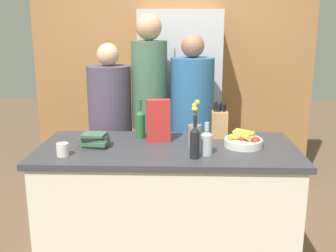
{
  "coord_description": "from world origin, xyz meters",
  "views": [
    {
      "loc": [
        0.09,
        -2.57,
        1.72
      ],
      "look_at": [
        0.0,
        0.1,
        1.05
      ],
      "focal_mm": 42.0,
      "sensor_mm": 36.0,
      "label": 1
    }
  ],
  "objects_px": {
    "bottle_vinegar": "(195,141)",
    "person_at_sink": "(111,127)",
    "person_in_blue": "(150,108)",
    "refrigerator": "(180,107)",
    "person_in_red_tee": "(192,121)",
    "book_stack": "(95,140)",
    "cereal_box": "(158,121)",
    "fruit_bowl": "(243,141)",
    "flower_vase": "(195,133)",
    "bottle_oil": "(140,123)",
    "bottle_wine": "(207,142)",
    "coffee_mug": "(63,149)",
    "knife_block": "(219,124)"
  },
  "relations": [
    {
      "from": "bottle_vinegar",
      "to": "person_at_sink",
      "type": "relative_size",
      "value": 0.17
    },
    {
      "from": "bottle_vinegar",
      "to": "person_in_blue",
      "type": "height_order",
      "value": "person_in_blue"
    },
    {
      "from": "refrigerator",
      "to": "person_in_red_tee",
      "type": "bearing_deg",
      "value": -79.45
    },
    {
      "from": "book_stack",
      "to": "refrigerator",
      "type": "bearing_deg",
      "value": 66.91
    },
    {
      "from": "cereal_box",
      "to": "person_in_blue",
      "type": "relative_size",
      "value": 0.17
    },
    {
      "from": "fruit_bowl",
      "to": "person_in_red_tee",
      "type": "height_order",
      "value": "person_in_red_tee"
    },
    {
      "from": "book_stack",
      "to": "fruit_bowl",
      "type": "bearing_deg",
      "value": 2.68
    },
    {
      "from": "bottle_vinegar",
      "to": "person_in_blue",
      "type": "relative_size",
      "value": 0.15
    },
    {
      "from": "refrigerator",
      "to": "flower_vase",
      "type": "height_order",
      "value": "refrigerator"
    },
    {
      "from": "flower_vase",
      "to": "fruit_bowl",
      "type": "bearing_deg",
      "value": 5.89
    },
    {
      "from": "bottle_oil",
      "to": "bottle_wine",
      "type": "relative_size",
      "value": 1.34
    },
    {
      "from": "bottle_wine",
      "to": "bottle_vinegar",
      "type": "bearing_deg",
      "value": -137.44
    },
    {
      "from": "fruit_bowl",
      "to": "person_at_sink",
      "type": "xyz_separation_m",
      "value": [
        -1.03,
        0.65,
        -0.08
      ]
    },
    {
      "from": "coffee_mug",
      "to": "book_stack",
      "type": "relative_size",
      "value": 0.55
    },
    {
      "from": "bottle_wine",
      "to": "cereal_box",
      "type": "bearing_deg",
      "value": 138.43
    },
    {
      "from": "flower_vase",
      "to": "bottle_vinegar",
      "type": "height_order",
      "value": "flower_vase"
    },
    {
      "from": "refrigerator",
      "to": "flower_vase",
      "type": "relative_size",
      "value": 5.74
    },
    {
      "from": "flower_vase",
      "to": "person_in_blue",
      "type": "distance_m",
      "value": 0.81
    },
    {
      "from": "book_stack",
      "to": "bottle_vinegar",
      "type": "height_order",
      "value": "bottle_vinegar"
    },
    {
      "from": "bottle_wine",
      "to": "person_at_sink",
      "type": "distance_m",
      "value": 1.15
    },
    {
      "from": "book_stack",
      "to": "bottle_wine",
      "type": "bearing_deg",
      "value": -10.94
    },
    {
      "from": "book_stack",
      "to": "person_at_sink",
      "type": "height_order",
      "value": "person_at_sink"
    },
    {
      "from": "bottle_oil",
      "to": "person_at_sink",
      "type": "relative_size",
      "value": 0.18
    },
    {
      "from": "refrigerator",
      "to": "bottle_wine",
      "type": "distance_m",
      "value": 1.5
    },
    {
      "from": "bottle_oil",
      "to": "person_in_red_tee",
      "type": "xyz_separation_m",
      "value": [
        0.39,
        0.53,
        -0.11
      ]
    },
    {
      "from": "bottle_wine",
      "to": "person_at_sink",
      "type": "bearing_deg",
      "value": 132.32
    },
    {
      "from": "person_in_red_tee",
      "to": "book_stack",
      "type": "bearing_deg",
      "value": -109.95
    },
    {
      "from": "knife_block",
      "to": "book_stack",
      "type": "distance_m",
      "value": 0.91
    },
    {
      "from": "knife_block",
      "to": "person_in_blue",
      "type": "height_order",
      "value": "person_in_blue"
    },
    {
      "from": "person_at_sink",
      "to": "person_in_blue",
      "type": "bearing_deg",
      "value": 14.43
    },
    {
      "from": "bottle_vinegar",
      "to": "knife_block",
      "type": "bearing_deg",
      "value": 67.74
    },
    {
      "from": "fruit_bowl",
      "to": "book_stack",
      "type": "bearing_deg",
      "value": -177.32
    },
    {
      "from": "coffee_mug",
      "to": "bottle_vinegar",
      "type": "xyz_separation_m",
      "value": [
        0.83,
        -0.02,
        0.07
      ]
    },
    {
      "from": "fruit_bowl",
      "to": "person_in_blue",
      "type": "xyz_separation_m",
      "value": [
        -0.7,
        0.68,
        0.08
      ]
    },
    {
      "from": "refrigerator",
      "to": "person_in_red_tee",
      "type": "distance_m",
      "value": 0.58
    },
    {
      "from": "knife_block",
      "to": "flower_vase",
      "type": "distance_m",
      "value": 0.32
    },
    {
      "from": "book_stack",
      "to": "bottle_vinegar",
      "type": "xyz_separation_m",
      "value": [
        0.67,
        -0.22,
        0.06
      ]
    },
    {
      "from": "bottle_oil",
      "to": "person_at_sink",
      "type": "xyz_separation_m",
      "value": [
        -0.31,
        0.46,
        -0.15
      ]
    },
    {
      "from": "fruit_bowl",
      "to": "bottle_vinegar",
      "type": "distance_m",
      "value": 0.44
    },
    {
      "from": "fruit_bowl",
      "to": "bottle_vinegar",
      "type": "height_order",
      "value": "bottle_vinegar"
    },
    {
      "from": "bottle_vinegar",
      "to": "person_at_sink",
      "type": "xyz_separation_m",
      "value": [
        -0.69,
        0.91,
        -0.15
      ]
    },
    {
      "from": "flower_vase",
      "to": "person_in_blue",
      "type": "relative_size",
      "value": 0.18
    },
    {
      "from": "refrigerator",
      "to": "cereal_box",
      "type": "xyz_separation_m",
      "value": [
        -0.15,
        -1.2,
        0.14
      ]
    },
    {
      "from": "cereal_box",
      "to": "bottle_oil",
      "type": "distance_m",
      "value": 0.17
    },
    {
      "from": "coffee_mug",
      "to": "bottle_vinegar",
      "type": "relative_size",
      "value": 0.4
    },
    {
      "from": "flower_vase",
      "to": "book_stack",
      "type": "height_order",
      "value": "flower_vase"
    },
    {
      "from": "cereal_box",
      "to": "person_at_sink",
      "type": "bearing_deg",
      "value": 128.61
    },
    {
      "from": "coffee_mug",
      "to": "bottle_oil",
      "type": "relative_size",
      "value": 0.39
    },
    {
      "from": "flower_vase",
      "to": "cereal_box",
      "type": "height_order",
      "value": "flower_vase"
    },
    {
      "from": "refrigerator",
      "to": "person_at_sink",
      "type": "distance_m",
      "value": 0.87
    }
  ]
}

